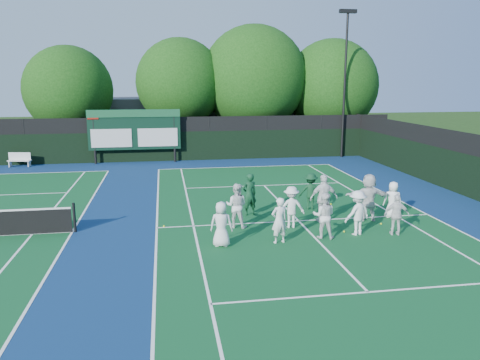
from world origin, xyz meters
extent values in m
plane|color=#1A380F|center=(0.00, 0.00, 0.00)|extent=(120.00, 120.00, 0.00)
cube|color=navy|center=(-6.00, 1.00, 0.00)|extent=(34.00, 32.00, 0.01)
cube|color=#104E24|center=(0.00, 1.00, 0.01)|extent=(10.97, 23.77, 0.00)
cube|color=white|center=(0.00, 12.88, 0.01)|extent=(10.97, 0.08, 0.00)
cube|color=white|center=(-5.49, 1.00, 0.01)|extent=(0.08, 23.77, 0.00)
cube|color=white|center=(5.49, 1.00, 0.01)|extent=(0.08, 23.77, 0.00)
cube|color=white|center=(-4.12, 1.00, 0.01)|extent=(0.08, 23.77, 0.00)
cube|color=white|center=(4.12, 1.00, 0.01)|extent=(0.08, 23.77, 0.00)
cube|color=white|center=(0.00, -5.40, 0.01)|extent=(8.23, 0.08, 0.00)
cube|color=white|center=(0.00, 7.40, 0.01)|extent=(8.23, 0.08, 0.00)
cube|color=white|center=(0.00, 1.00, 0.01)|extent=(0.08, 12.80, 0.00)
cube|color=white|center=(-14.00, 12.88, 0.01)|extent=(10.97, 0.08, 0.00)
cube|color=white|center=(-8.52, 1.00, 0.01)|extent=(0.08, 23.77, 0.00)
cube|color=white|center=(-9.88, 1.00, 0.01)|extent=(0.08, 23.77, 0.00)
cube|color=black|center=(-6.00, 16.00, 1.00)|extent=(34.00, 0.08, 2.00)
cube|color=black|center=(-6.00, 16.00, 2.50)|extent=(34.00, 0.05, 1.00)
cylinder|color=black|center=(-9.60, 15.60, 1.75)|extent=(0.16, 0.16, 3.50)
cylinder|color=black|center=(-4.40, 15.60, 1.75)|extent=(0.16, 0.16, 3.50)
cube|color=black|center=(-7.00, 15.60, 2.20)|extent=(6.00, 0.15, 2.60)
cube|color=#164E2C|center=(-7.00, 15.50, 3.30)|extent=(6.00, 0.05, 0.50)
cube|color=silver|center=(-8.50, 15.50, 1.70)|extent=(2.60, 0.04, 1.20)
cube|color=silver|center=(-5.50, 15.50, 1.70)|extent=(2.60, 0.04, 1.20)
cube|color=maroon|center=(-9.60, 15.50, 3.20)|extent=(0.70, 0.04, 0.50)
cube|color=#55565A|center=(-2.00, 24.00, 2.00)|extent=(18.00, 6.00, 4.00)
cylinder|color=black|center=(7.50, 15.70, 5.00)|extent=(0.16, 0.16, 10.00)
cube|color=black|center=(7.50, 15.70, 10.00)|extent=(1.20, 0.30, 0.25)
cylinder|color=black|center=(-8.40, 1.00, 0.55)|extent=(0.10, 0.10, 1.10)
cube|color=silver|center=(-14.25, 15.30, 0.40)|extent=(1.48, 0.66, 0.06)
cube|color=silver|center=(-14.25, 15.44, 0.67)|extent=(1.42, 0.34, 0.48)
cube|color=silver|center=(-14.83, 15.30, 0.19)|extent=(0.12, 0.34, 0.38)
cube|color=silver|center=(-13.68, 15.30, 0.19)|extent=(0.12, 0.34, 0.38)
cylinder|color=black|center=(-11.71, 19.50, 1.20)|extent=(0.44, 0.44, 2.41)
sphere|color=#113B0D|center=(-11.71, 19.50, 4.75)|extent=(6.24, 6.24, 6.24)
sphere|color=#113B0D|center=(-11.11, 19.80, 4.12)|extent=(4.37, 4.37, 4.37)
cylinder|color=black|center=(-3.78, 19.50, 1.42)|extent=(0.44, 0.44, 2.84)
sphere|color=#113B0D|center=(-3.78, 19.50, 5.26)|extent=(6.47, 6.47, 6.47)
sphere|color=#113B0D|center=(-3.18, 19.80, 4.62)|extent=(4.53, 4.53, 4.53)
cylinder|color=black|center=(1.78, 19.50, 1.30)|extent=(0.44, 0.44, 2.59)
sphere|color=#113B0D|center=(1.78, 19.50, 5.56)|extent=(7.92, 7.92, 7.92)
sphere|color=#113B0D|center=(2.38, 19.80, 4.77)|extent=(5.54, 5.54, 5.54)
cylinder|color=black|center=(7.94, 19.50, 1.16)|extent=(0.44, 0.44, 2.32)
sphere|color=#113B0D|center=(7.94, 19.50, 5.01)|extent=(7.16, 7.16, 7.16)
sphere|color=#113B0D|center=(8.54, 19.80, 4.29)|extent=(5.01, 5.01, 5.01)
sphere|color=yellow|center=(3.47, 2.49, 0.03)|extent=(0.07, 0.07, 0.07)
sphere|color=yellow|center=(2.99, 0.05, 0.03)|extent=(0.07, 0.07, 0.07)
sphere|color=yellow|center=(-5.22, 1.07, 0.03)|extent=(0.07, 0.07, 0.07)
sphere|color=yellow|center=(2.11, 3.14, 0.03)|extent=(0.07, 0.07, 0.07)
sphere|color=yellow|center=(1.24, -0.62, 0.03)|extent=(0.07, 0.07, 0.07)
imported|color=silver|center=(-3.33, -1.32, 0.76)|extent=(0.83, 0.64, 1.53)
imported|color=white|center=(-1.37, -1.32, 0.79)|extent=(0.65, 0.51, 1.59)
imported|color=silver|center=(0.29, -1.05, 0.81)|extent=(0.95, 0.84, 1.62)
imported|color=white|center=(1.58, -0.92, 0.81)|extent=(1.19, 0.93, 1.62)
imported|color=silver|center=(2.94, -1.18, 0.74)|extent=(0.94, 0.58, 1.49)
imported|color=silver|center=(-2.52, 0.63, 0.84)|extent=(1.00, 0.90, 1.68)
imported|color=white|center=(-0.51, 0.27, 0.79)|extent=(1.05, 0.65, 1.58)
imported|color=white|center=(0.92, 0.77, 0.94)|extent=(1.11, 0.48, 1.88)
imported|color=silver|center=(2.70, 0.66, 0.94)|extent=(1.79, 0.73, 1.87)
imported|color=white|center=(3.83, 0.85, 0.74)|extent=(0.83, 0.67, 1.48)
imported|color=#103B21|center=(-1.75, 2.16, 0.87)|extent=(0.72, 0.57, 1.74)
imported|color=#0F381E|center=(0.98, 2.61, 0.78)|extent=(1.14, 0.85, 1.57)
camera|label=1|loc=(-5.11, -15.99, 5.40)|focal=35.00mm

